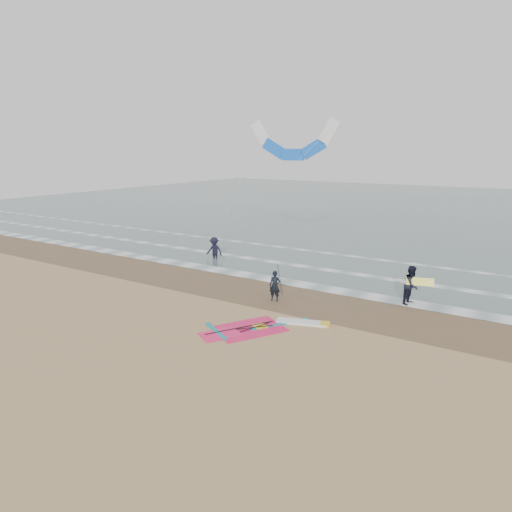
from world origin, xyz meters
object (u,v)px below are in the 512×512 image
Objects in this scene: person_standing at (275,286)px; person_wading at (214,246)px; windsurf_rig at (264,327)px; person_walking at (412,285)px; surf_kite at (293,143)px.

person_standing is 9.94m from person_wading.
windsurf_rig is at bearing -47.99° from person_wading.
person_walking is 1.03× the size of person_wading.
surf_kite is at bearing 99.07° from person_standing.
person_wading is 8.82m from surf_kite.
person_wading is (-14.17, 2.44, -0.03)m from person_walking.
person_standing reaches higher than windsurf_rig.
person_wading is (-8.17, 5.65, 0.17)m from person_standing.
person_walking reaches higher than person_standing.
person_walking is at bearing -28.13° from surf_kite.
surf_kite is (-4.89, 11.69, 7.91)m from windsurf_rig.
windsurf_rig is at bearing -80.91° from person_standing.
person_standing is 0.19× the size of surf_kite.
person_walking reaches higher than windsurf_rig.
person_standing is 11.47m from surf_kite.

